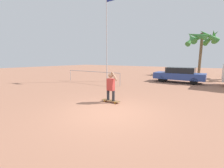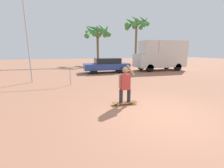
% 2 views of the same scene
% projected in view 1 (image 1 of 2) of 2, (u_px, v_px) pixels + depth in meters
% --- Properties ---
extents(ground_plane, '(80.00, 80.00, 0.00)m').
position_uv_depth(ground_plane, '(109.00, 112.00, 6.16)').
color(ground_plane, '#A36B51').
extents(skateboard, '(1.00, 0.24, 0.10)m').
position_uv_depth(skateboard, '(111.00, 101.00, 7.60)').
color(skateboard, brown).
rests_on(skateboard, ground_plane).
extents(person_skateboarder, '(0.64, 0.23, 1.47)m').
position_uv_depth(person_skateboarder, '(111.00, 85.00, 7.47)').
color(person_skateboarder, '#28282D').
rests_on(person_skateboarder, skateboard).
extents(parked_car_blue, '(4.39, 1.79, 1.41)m').
position_uv_depth(parked_car_blue, '(179.00, 74.00, 14.08)').
color(parked_car_blue, black).
rests_on(parked_car_blue, ground_plane).
extents(palm_tree_center_background, '(4.33, 4.35, 6.14)m').
position_uv_depth(palm_tree_center_background, '(202.00, 38.00, 20.49)').
color(palm_tree_center_background, brown).
rests_on(palm_tree_center_background, ground_plane).
extents(flagpole, '(1.15, 0.12, 8.05)m').
position_uv_depth(flagpole, '(107.00, 34.00, 14.11)').
color(flagpole, '#B7B7BC').
rests_on(flagpole, ground_plane).
extents(plaza_railing_segment, '(6.01, 0.05, 1.08)m').
position_uv_depth(plaza_railing_segment, '(92.00, 73.00, 13.67)').
color(plaza_railing_segment, '#99999E').
rests_on(plaza_railing_segment, ground_plane).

